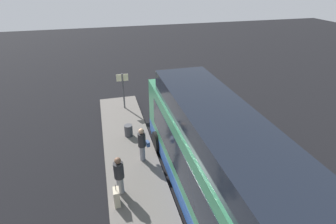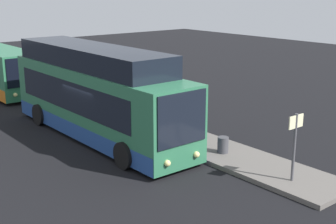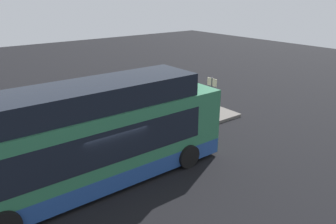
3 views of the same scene
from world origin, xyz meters
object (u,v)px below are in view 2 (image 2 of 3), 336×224
object	(u,v)px
bus_lead	(97,97)
passenger_waiting	(179,120)
suitcase	(168,115)
trash_bin	(223,145)
passenger_boarding	(173,107)
sign_post	(295,139)

from	to	relation	value
bus_lead	passenger_waiting	size ratio (longest dim) A/B	6.75
suitcase	bus_lead	bearing A→B (deg)	-101.27
trash_bin	passenger_boarding	bearing A→B (deg)	168.37
sign_post	suitcase	bearing A→B (deg)	171.58
bus_lead	sign_post	xyz separation A→B (m)	(8.87, 2.34, -0.16)
passenger_boarding	suitcase	distance (m)	0.85
bus_lead	passenger_boarding	bearing A→B (deg)	68.72
passenger_boarding	trash_bin	xyz separation A→B (m)	(4.11, -0.85, -0.60)
bus_lead	passenger_waiting	world-z (taller)	bus_lead
passenger_waiting	trash_bin	xyz separation A→B (m)	(2.25, 0.38, -0.60)
passenger_boarding	trash_bin	size ratio (longest dim) A/B	2.65
bus_lead	trash_bin	bearing A→B (deg)	24.84
sign_post	trash_bin	xyz separation A→B (m)	(-3.45, 0.17, -1.18)
passenger_boarding	suitcase	bearing A→B (deg)	102.51
passenger_waiting	sign_post	distance (m)	5.73
sign_post	passenger_waiting	bearing A→B (deg)	-177.83
passenger_boarding	sign_post	bearing A→B (deg)	-67.22
suitcase	trash_bin	bearing A→B (deg)	-12.45
passenger_boarding	suitcase	size ratio (longest dim) A/B	1.79
passenger_waiting	trash_bin	distance (m)	2.36
passenger_boarding	sign_post	size ratio (longest dim) A/B	0.73
suitcase	trash_bin	distance (m)	4.83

